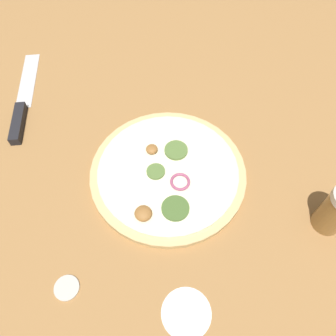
% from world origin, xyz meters
% --- Properties ---
extents(ground_plane, '(3.00, 3.00, 0.00)m').
position_xyz_m(ground_plane, '(0.00, 0.00, 0.00)').
color(ground_plane, '#9E703F').
extents(pizza, '(0.28, 0.28, 0.03)m').
position_xyz_m(pizza, '(-0.00, 0.00, 0.01)').
color(pizza, '#D6B77A').
rests_on(pizza, ground_plane).
extents(knife, '(0.19, 0.23, 0.02)m').
position_xyz_m(knife, '(0.34, 0.04, 0.01)').
color(knife, silver).
rests_on(knife, ground_plane).
extents(loose_cap, '(0.04, 0.04, 0.01)m').
position_xyz_m(loose_cap, '(0.02, 0.25, 0.00)').
color(loose_cap, beige).
rests_on(loose_cap, ground_plane).
extents(flour_patch, '(0.07, 0.07, 0.00)m').
position_xyz_m(flour_patch, '(-0.15, 0.18, 0.00)').
color(flour_patch, white).
rests_on(flour_patch, ground_plane).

